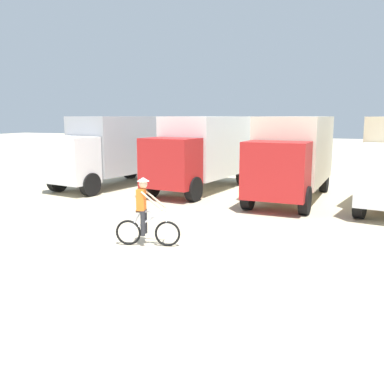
{
  "coord_description": "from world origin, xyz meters",
  "views": [
    {
      "loc": [
        4.77,
        -8.36,
        3.38
      ],
      "look_at": [
        -0.16,
        3.56,
        1.1
      ],
      "focal_mm": 40.44,
      "sensor_mm": 36.0,
      "label": 1
    }
  ],
  "objects_px": {
    "box_truck_cream_rv": "(293,153)",
    "cyclist_orange_shirt": "(145,214)",
    "box_truck_grey_hauler": "(115,147)",
    "box_truck_white_box": "(203,149)"
  },
  "relations": [
    {
      "from": "box_truck_grey_hauler",
      "to": "box_truck_cream_rv",
      "type": "bearing_deg",
      "value": -1.25
    },
    {
      "from": "box_truck_grey_hauler",
      "to": "box_truck_white_box",
      "type": "bearing_deg",
      "value": 7.15
    },
    {
      "from": "box_truck_grey_hauler",
      "to": "cyclist_orange_shirt",
      "type": "height_order",
      "value": "box_truck_grey_hauler"
    },
    {
      "from": "box_truck_grey_hauler",
      "to": "box_truck_cream_rv",
      "type": "distance_m",
      "value": 8.54
    },
    {
      "from": "box_truck_cream_rv",
      "to": "cyclist_orange_shirt",
      "type": "bearing_deg",
      "value": -106.59
    },
    {
      "from": "box_truck_grey_hauler",
      "to": "cyclist_orange_shirt",
      "type": "bearing_deg",
      "value": -53.37
    },
    {
      "from": "box_truck_white_box",
      "to": "box_truck_cream_rv",
      "type": "distance_m",
      "value": 4.23
    },
    {
      "from": "box_truck_white_box",
      "to": "cyclist_orange_shirt",
      "type": "bearing_deg",
      "value": -78.7
    },
    {
      "from": "box_truck_grey_hauler",
      "to": "box_truck_white_box",
      "type": "xyz_separation_m",
      "value": [
        4.38,
        0.55,
        0.0
      ]
    },
    {
      "from": "box_truck_cream_rv",
      "to": "cyclist_orange_shirt",
      "type": "height_order",
      "value": "box_truck_cream_rv"
    }
  ]
}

